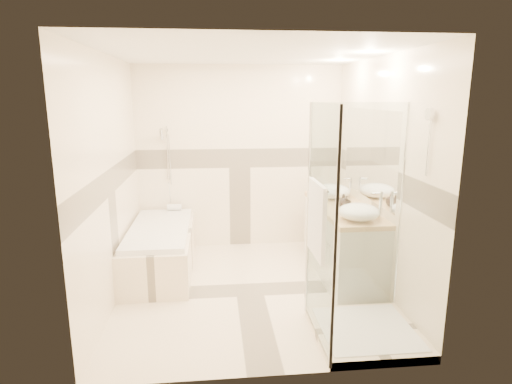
{
  "coord_description": "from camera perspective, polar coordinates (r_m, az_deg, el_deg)",
  "views": [
    {
      "loc": [
        -0.37,
        -4.35,
        2.09
      ],
      "look_at": [
        0.1,
        0.25,
        1.05
      ],
      "focal_mm": 30.0,
      "sensor_mm": 36.0,
      "label": 1
    }
  ],
  "objects": [
    {
      "name": "room",
      "position": [
        4.47,
        -0.26,
        1.93
      ],
      "size": [
        2.82,
        3.02,
        2.52
      ],
      "color": "#F7E3C4",
      "rests_on": "ground"
    },
    {
      "name": "bathtub",
      "position": [
        5.35,
        -12.61,
        -7.11
      ],
      "size": [
        0.75,
        1.7,
        0.56
      ],
      "color": "#FCE8CA",
      "rests_on": "ground"
    },
    {
      "name": "vanity",
      "position": [
        5.16,
        11.4,
        -6.39
      ],
      "size": [
        0.58,
        1.62,
        0.85
      ],
      "color": "white",
      "rests_on": "ground"
    },
    {
      "name": "shower_enclosure",
      "position": [
        3.93,
        12.8,
        -11.49
      ],
      "size": [
        0.96,
        0.93,
        2.04
      ],
      "color": "#FCE8CA",
      "rests_on": "ground"
    },
    {
      "name": "vessel_sink_near",
      "position": [
        5.39,
        10.2,
        0.11
      ],
      "size": [
        0.43,
        0.43,
        0.17
      ],
      "primitive_type": "ellipsoid",
      "color": "white",
      "rests_on": "vanity"
    },
    {
      "name": "vessel_sink_far",
      "position": [
        4.5,
        13.55,
        -2.6
      ],
      "size": [
        0.42,
        0.42,
        0.17
      ],
      "primitive_type": "ellipsoid",
      "color": "white",
      "rests_on": "vanity"
    },
    {
      "name": "faucet_near",
      "position": [
        5.44,
        12.41,
        0.79
      ],
      "size": [
        0.1,
        0.03,
        0.26
      ],
      "color": "silver",
      "rests_on": "vanity"
    },
    {
      "name": "faucet_far",
      "position": [
        4.55,
        16.16,
        -1.45
      ],
      "size": [
        0.12,
        0.03,
        0.29
      ],
      "color": "silver",
      "rests_on": "vanity"
    },
    {
      "name": "amenity_bottle_a",
      "position": [
        4.87,
        11.97,
        -1.41
      ],
      "size": [
        0.09,
        0.09,
        0.16
      ],
      "primitive_type": "imported",
      "rotation": [
        0.0,
        0.0,
        0.43
      ],
      "color": "black",
      "rests_on": "vanity"
    },
    {
      "name": "amenity_bottle_b",
      "position": [
        4.98,
        11.58,
        -1.12
      ],
      "size": [
        0.15,
        0.15,
        0.15
      ],
      "primitive_type": "imported",
      "rotation": [
        0.0,
        0.0,
        -0.28
      ],
      "color": "black",
      "rests_on": "vanity"
    },
    {
      "name": "folded_towels",
      "position": [
        5.7,
        9.31,
        0.3
      ],
      "size": [
        0.16,
        0.23,
        0.07
      ],
      "primitive_type": "cube",
      "rotation": [
        0.0,
        0.0,
        -0.11
      ],
      "color": "white",
      "rests_on": "vanity"
    },
    {
      "name": "rolled_towel",
      "position": [
        5.96,
        -10.83,
        -2.0
      ],
      "size": [
        0.19,
        0.09,
        0.09
      ],
      "primitive_type": "cylinder",
      "rotation": [
        0.0,
        1.57,
        0.0
      ],
      "color": "white",
      "rests_on": "bathtub"
    }
  ]
}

